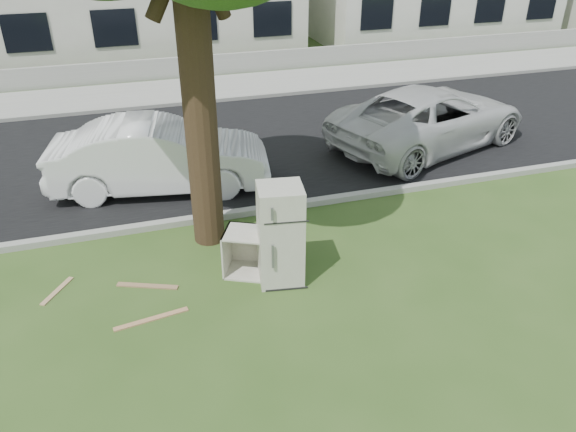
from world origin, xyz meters
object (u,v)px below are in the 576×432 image
object	(u,v)px
cabinet	(255,253)
car_center	(160,156)
fridge	(280,235)
car_right	(430,117)

from	to	relation	value
cabinet	car_center	bearing A→B (deg)	133.03
fridge	car_right	xyz separation A→B (m)	(5.07, 4.33, -0.09)
fridge	car_center	distance (m)	4.13
fridge	cabinet	xyz separation A→B (m)	(-0.34, 0.29, -0.44)
cabinet	car_right	bearing A→B (deg)	62.86
fridge	cabinet	bearing A→B (deg)	147.70
cabinet	car_center	size ratio (longest dim) A/B	0.22
fridge	car_center	size ratio (longest dim) A/B	0.37
car_right	car_center	bearing A→B (deg)	74.82
cabinet	car_right	world-z (taller)	car_right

